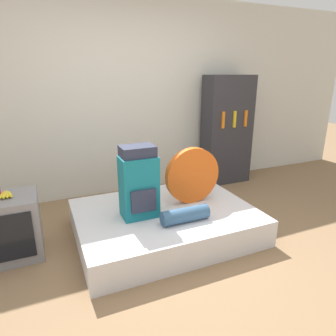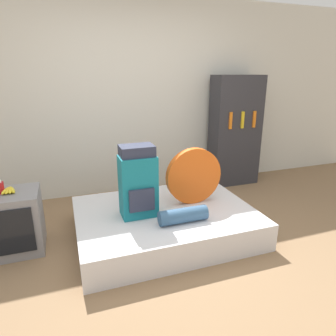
{
  "view_description": "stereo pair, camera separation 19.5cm",
  "coord_description": "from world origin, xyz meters",
  "px_view_note": "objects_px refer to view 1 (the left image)",
  "views": [
    {
      "loc": [
        -1.04,
        -2.02,
        1.64
      ],
      "look_at": [
        0.09,
        0.58,
        0.73
      ],
      "focal_mm": 32.0,
      "sensor_mm": 36.0,
      "label": 1
    },
    {
      "loc": [
        -0.86,
        -2.1,
        1.64
      ],
      "look_at": [
        0.09,
        0.58,
        0.73
      ],
      "focal_mm": 32.0,
      "sensor_mm": 36.0,
      "label": 2
    }
  ],
  "objects_px": {
    "backpack": "(139,183)",
    "television": "(7,228)",
    "bookshelf": "(227,130)",
    "sleeping_roll": "(185,215)",
    "tent_bag": "(192,175)"
  },
  "relations": [
    {
      "from": "tent_bag",
      "to": "bookshelf",
      "type": "height_order",
      "value": "bookshelf"
    },
    {
      "from": "backpack",
      "to": "television",
      "type": "relative_size",
      "value": 1.21
    },
    {
      "from": "backpack",
      "to": "sleeping_roll",
      "type": "xyz_separation_m",
      "value": [
        0.35,
        -0.29,
        -0.27
      ]
    },
    {
      "from": "backpack",
      "to": "television",
      "type": "xyz_separation_m",
      "value": [
        -1.19,
        0.22,
        -0.33
      ]
    },
    {
      "from": "sleeping_roll",
      "to": "television",
      "type": "relative_size",
      "value": 0.8
    },
    {
      "from": "sleeping_roll",
      "to": "television",
      "type": "xyz_separation_m",
      "value": [
        -1.55,
        0.51,
        -0.06
      ]
    },
    {
      "from": "backpack",
      "to": "bookshelf",
      "type": "bearing_deg",
      "value": 33.14
    },
    {
      "from": "sleeping_roll",
      "to": "backpack",
      "type": "bearing_deg",
      "value": 140.41
    },
    {
      "from": "backpack",
      "to": "tent_bag",
      "type": "xyz_separation_m",
      "value": [
        0.63,
        0.09,
        -0.04
      ]
    },
    {
      "from": "sleeping_roll",
      "to": "bookshelf",
      "type": "xyz_separation_m",
      "value": [
        1.42,
        1.45,
        0.45
      ]
    },
    {
      "from": "tent_bag",
      "to": "television",
      "type": "height_order",
      "value": "tent_bag"
    },
    {
      "from": "bookshelf",
      "to": "television",
      "type": "bearing_deg",
      "value": -162.41
    },
    {
      "from": "tent_bag",
      "to": "television",
      "type": "xyz_separation_m",
      "value": [
        -1.82,
        0.12,
        -0.29
      ]
    },
    {
      "from": "tent_bag",
      "to": "television",
      "type": "bearing_deg",
      "value": 176.13
    },
    {
      "from": "sleeping_roll",
      "to": "television",
      "type": "bearing_deg",
      "value": 161.73
    }
  ]
}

